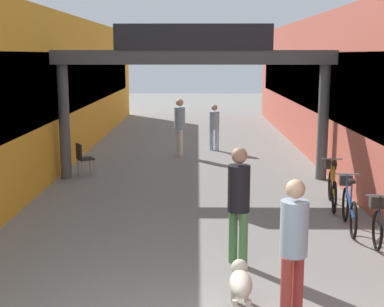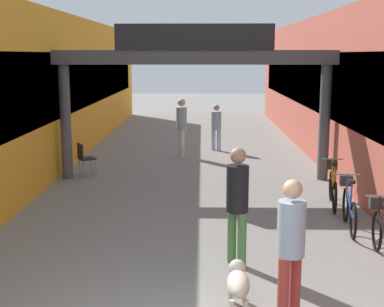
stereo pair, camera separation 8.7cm
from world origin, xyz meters
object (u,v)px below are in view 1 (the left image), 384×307
Objects in this scene: pedestrian_carrying_crate at (180,123)px; bicycle_blue_third at (349,205)px; pedestrian_companion at (239,198)px; bollard_post_metal at (286,250)px; dog_on_leash at (241,282)px; bicycle_black_second at (383,233)px; bicycle_orange_farthest at (332,185)px; cafe_chair_black_nearer at (83,156)px; pedestrian_with_dog at (294,240)px; pedestrian_elderly_walking at (214,125)px.

bicycle_blue_third is (3.41, -7.14, -0.64)m from pedestrian_carrying_crate.
pedestrian_companion reaches higher than bollard_post_metal.
pedestrian_carrying_crate reaches higher than dog_on_leash.
pedestrian_companion is 2.42m from bicycle_black_second.
bicycle_orange_farthest is (3.48, -5.61, -0.64)m from pedestrian_carrying_crate.
pedestrian_companion is 2.95m from bicycle_blue_third.
dog_on_leash is 5.34m from bicycle_orange_farthest.
cafe_chair_black_nearer is (-5.91, 4.24, 0.10)m from bicycle_blue_third.
pedestrian_with_dog is 5.42m from bicycle_orange_farthest.
pedestrian_carrying_crate is at bearing 97.57° from pedestrian_companion.
bicycle_orange_farthest is (-0.04, 3.12, 0.00)m from bicycle_black_second.
pedestrian_with_dog is 1.05× the size of bicycle_black_second.
pedestrian_with_dog is 3.98m from bicycle_blue_third.
bollard_post_metal is at bearing -58.21° from cafe_chair_black_nearer.
bicycle_blue_third is (2.28, -8.22, -0.45)m from pedestrian_elderly_walking.
bollard_post_metal is at bearing 40.43° from dog_on_leash.
pedestrian_with_dog is at bearing -87.12° from pedestrian_elderly_walking.
bicycle_blue_third is at bearing 64.73° from pedestrian_with_dog.
pedestrian_elderly_walking is 1.76× the size of cafe_chair_black_nearer.
pedestrian_with_dog reaches higher than bicycle_orange_farthest.
pedestrian_with_dog is at bearing -132.14° from bicycle_black_second.
bicycle_black_second is (2.32, 0.26, -0.64)m from pedestrian_companion.
pedestrian_with_dog reaches higher than bicycle_blue_third.
dog_on_leash is (1.12, -10.40, -0.73)m from pedestrian_carrying_crate.
pedestrian_carrying_crate is at bearing 96.17° from dog_on_leash.
bicycle_orange_farthest is (2.34, -6.69, -0.45)m from pedestrian_elderly_walking.
pedestrian_carrying_crate is 1.18× the size of pedestrian_elderly_walking.
pedestrian_elderly_walking is 7.10m from bicycle_orange_farthest.
pedestrian_elderly_walking is 0.93× the size of bicycle_orange_farthest.
pedestrian_companion is at bearing -89.66° from pedestrian_elderly_walking.
pedestrian_companion reaches higher than pedestrian_with_dog.
dog_on_leash is at bearing -90.06° from pedestrian_elderly_walking.
bicycle_black_second is (3.51, -8.73, -0.64)m from pedestrian_carrying_crate.
bicycle_orange_farthest is at bearing 55.95° from pedestrian_companion.
dog_on_leash is 0.83× the size of cafe_chair_black_nearer.
pedestrian_with_dog is 0.95× the size of pedestrian_companion.
dog_on_leash is 2.92m from bicycle_black_second.
bicycle_black_second is 2.04m from bollard_post_metal.
pedestrian_companion is at bearing 125.64° from bollard_post_metal.
pedestrian_carrying_crate is 2.49× the size of dog_on_leash.
bicycle_blue_third reaches higher than dog_on_leash.
bollard_post_metal is 1.24× the size of cafe_chair_black_nearer.
bicycle_blue_third is at bearing -64.47° from pedestrian_carrying_crate.
pedestrian_with_dog is 1.99× the size of cafe_chair_black_nearer.
bicycle_orange_farthest is at bearing -24.40° from cafe_chair_black_nearer.
bollard_post_metal is (0.07, 0.88, -0.46)m from pedestrian_with_dog.
pedestrian_companion reaches higher than bicycle_orange_farthest.
pedestrian_with_dog reaches higher than pedestrian_elderly_walking.
pedestrian_with_dog reaches higher than bicycle_black_second.
bicycle_blue_third is at bearing 58.98° from bollard_post_metal.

